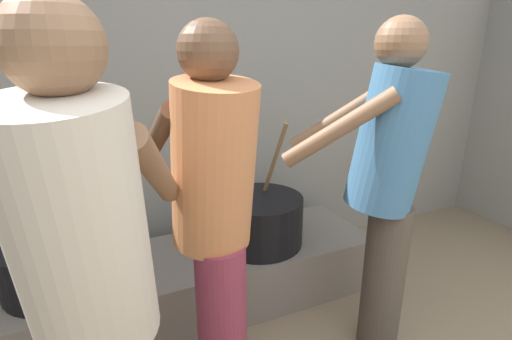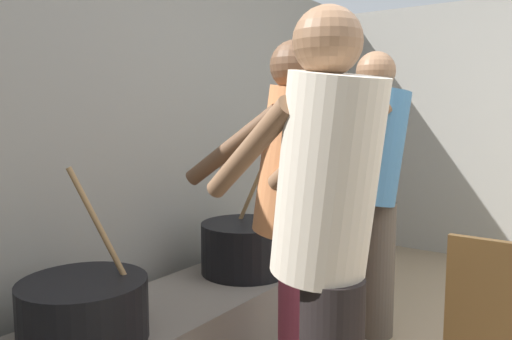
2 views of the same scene
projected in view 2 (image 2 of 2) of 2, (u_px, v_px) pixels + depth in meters
block_enclosure_rear at (143, 141)px, 2.91m from camera, size 5.51×0.20×2.20m
hearth_ledge at (178, 332)px, 2.50m from camera, size 2.39×0.60×0.34m
cooking_pot_main at (84, 310)px, 2.02m from camera, size 0.51×0.51×0.70m
cooking_pot_secondary at (245, 247)px, 2.88m from camera, size 0.51×0.51×0.74m
cook_in_cream_shirt at (326, 231)px, 1.53m from camera, size 0.53×0.73×1.58m
cook_in_blue_shirt at (374, 177)px, 2.75m from camera, size 0.72×0.65×1.59m
cook_in_orange_shirt at (295, 202)px, 2.11m from camera, size 0.39×0.68×1.56m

